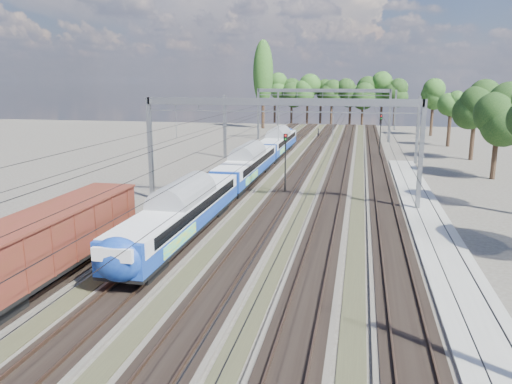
% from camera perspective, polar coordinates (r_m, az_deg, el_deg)
% --- Properties ---
extents(track_bed, '(21.00, 130.00, 0.34)m').
position_cam_1_polar(track_bed, '(57.47, 4.92, 2.25)').
color(track_bed, '#47423A').
rests_on(track_bed, ground).
extents(platform, '(3.00, 70.00, 0.30)m').
position_cam_1_polar(platform, '(33.22, 20.52, -6.21)').
color(platform, gray).
rests_on(platform, ground).
extents(catenary, '(25.65, 130.00, 9.00)m').
position_cam_1_polar(catenary, '(64.26, 6.17, 8.98)').
color(catenary, slate).
rests_on(catenary, ground).
extents(tree_belt, '(40.14, 101.55, 12.06)m').
position_cam_1_polar(tree_belt, '(102.61, 12.28, 11.11)').
color(tree_belt, black).
rests_on(tree_belt, ground).
extents(poplar, '(4.40, 4.40, 19.04)m').
position_cam_1_polar(poplar, '(111.18, 0.82, 13.40)').
color(poplar, black).
rests_on(poplar, ground).
extents(emu_train, '(2.74, 58.03, 4.01)m').
position_cam_1_polar(emu_train, '(50.95, -1.04, 3.53)').
color(emu_train, black).
rests_on(emu_train, ground).
extents(freight_boxcar, '(2.94, 14.17, 3.65)m').
position_cam_1_polar(freight_boxcar, '(28.56, -22.22, -5.00)').
color(freight_boxcar, black).
rests_on(freight_boxcar, ground).
extents(worker, '(0.55, 0.69, 1.64)m').
position_cam_1_polar(worker, '(95.22, 7.15, 6.76)').
color(worker, black).
rests_on(worker, ground).
extents(signal_near, '(0.39, 0.36, 5.62)m').
position_cam_1_polar(signal_near, '(46.47, 3.38, 4.12)').
color(signal_near, black).
rests_on(signal_near, ground).
extents(signal_far, '(0.37, 0.34, 5.76)m').
position_cam_1_polar(signal_far, '(71.94, 14.05, 6.86)').
color(signal_far, black).
rests_on(signal_far, ground).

